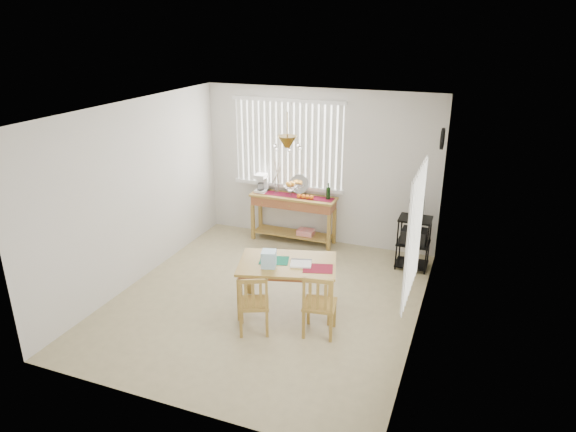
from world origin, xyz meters
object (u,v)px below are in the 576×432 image
at_px(chair_right, 319,305).
at_px(wire_cart, 414,238).
at_px(sideboard, 294,207).
at_px(chair_left, 254,304).
at_px(dining_table, 287,268).
at_px(cart_items, 417,208).

bearing_deg(chair_right, wire_cart, 70.92).
xyz_separation_m(sideboard, chair_left, (0.52, -2.78, -0.23)).
relative_size(sideboard, dining_table, 1.04).
bearing_deg(wire_cart, dining_table, -126.74).
distance_m(wire_cart, dining_table, 2.28).
distance_m(sideboard, chair_right, 2.87).
bearing_deg(sideboard, dining_table, -71.61).
bearing_deg(wire_cart, sideboard, 171.90).
bearing_deg(cart_items, chair_left, -121.63).
height_order(sideboard, chair_left, sideboard).
xyz_separation_m(cart_items, chair_left, (-1.54, -2.50, -0.58)).
height_order(wire_cart, cart_items, cart_items).
distance_m(chair_left, chair_right, 0.79).
xyz_separation_m(sideboard, dining_table, (0.70, -2.12, -0.03)).
relative_size(wire_cart, cart_items, 2.43).
distance_m(cart_items, chair_right, 2.47).
relative_size(sideboard, chair_right, 1.77).
bearing_deg(sideboard, cart_items, -7.87).
distance_m(wire_cart, cart_items, 0.48).
height_order(wire_cart, chair_left, wire_cart).
relative_size(cart_items, chair_right, 0.41).
relative_size(chair_left, chair_right, 0.95).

